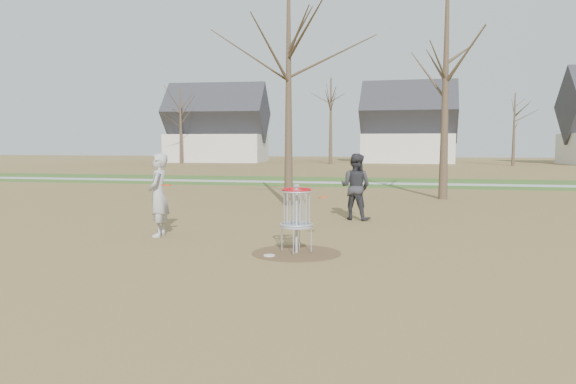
% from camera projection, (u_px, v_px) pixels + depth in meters
% --- Properties ---
extents(ground, '(160.00, 160.00, 0.00)m').
position_uv_depth(ground, '(296.00, 253.00, 11.27)').
color(ground, brown).
rests_on(ground, ground).
extents(green_band, '(160.00, 8.00, 0.01)m').
position_uv_depth(green_band, '(370.00, 182.00, 31.71)').
color(green_band, '#2D5119').
rests_on(green_band, ground).
extents(footpath, '(160.00, 1.50, 0.01)m').
position_uv_depth(footpath, '(368.00, 183.00, 30.74)').
color(footpath, '#9E9E99').
rests_on(footpath, green_band).
extents(dirt_circle, '(1.80, 1.80, 0.01)m').
position_uv_depth(dirt_circle, '(296.00, 253.00, 11.27)').
color(dirt_circle, '#47331E').
rests_on(dirt_circle, ground).
extents(player_standing, '(0.62, 0.80, 1.97)m').
position_uv_depth(player_standing, '(158.00, 195.00, 13.25)').
color(player_standing, '#AAAAAA').
rests_on(player_standing, ground).
extents(player_throwing, '(1.10, 0.97, 1.91)m').
position_uv_depth(player_throwing, '(356.00, 187.00, 16.14)').
color(player_throwing, '#2C2C30').
rests_on(player_throwing, ground).
extents(disc_grounded, '(0.22, 0.22, 0.02)m').
position_uv_depth(disc_grounded, '(269.00, 255.00, 10.95)').
color(disc_grounded, silver).
rests_on(disc_grounded, dirt_circle).
extents(discs_in_play, '(3.81, 0.59, 0.29)m').
position_uv_depth(discs_in_play, '(247.00, 191.00, 12.70)').
color(discs_in_play, '#F5390C').
rests_on(discs_in_play, ground).
extents(disc_golf_basket, '(0.64, 0.64, 1.35)m').
position_uv_depth(disc_golf_basket, '(297.00, 208.00, 11.19)').
color(disc_golf_basket, '#9EA3AD').
rests_on(disc_golf_basket, ground).
extents(bare_trees, '(52.62, 44.98, 9.00)m').
position_uv_depth(bare_trees, '(406.00, 104.00, 45.27)').
color(bare_trees, '#382B1E').
rests_on(bare_trees, ground).
extents(houses_row, '(56.51, 10.01, 7.26)m').
position_uv_depth(houses_row, '(430.00, 131.00, 61.22)').
color(houses_row, silver).
rests_on(houses_row, ground).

